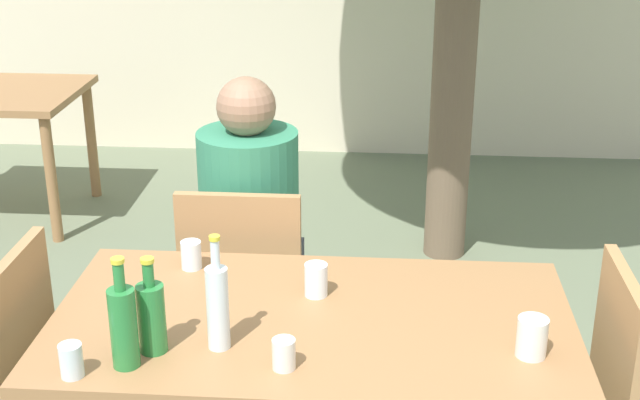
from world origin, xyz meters
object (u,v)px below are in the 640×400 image
Objects in this scene: person_seated_2 at (254,245)px; drinking_glass_2 at (71,360)px; green_bottle_2 at (152,316)px; dining_table_front at (312,342)px; water_bottle_0 at (218,305)px; drinking_glass_1 at (317,280)px; green_bottle_1 at (123,325)px; drinking_glass_3 at (532,337)px; drinking_glass_0 at (284,354)px; drinking_glass_4 at (191,255)px; patio_chair_2 at (245,282)px.

person_seated_2 is 1.29m from drinking_glass_2.
dining_table_front is at bearing 27.18° from green_bottle_2.
drinking_glass_1 is (0.24, 0.32, -0.08)m from water_bottle_0.
water_bottle_0 is 3.22× the size of drinking_glass_1.
green_bottle_1 is 2.81× the size of drinking_glass_3.
person_seated_2 is 1.20m from drinking_glass_0.
green_bottle_1 is at bearing -154.09° from water_bottle_0.
green_bottle_1 is 3.38× the size of drinking_glass_4.
dining_table_front is 0.31m from drinking_glass_0.
person_seated_2 reaches higher than green_bottle_2.
drinking_glass_3 is (0.91, -0.81, 0.29)m from patio_chair_2.
drinking_glass_3 is (1.20, 0.19, 0.01)m from drinking_glass_2.
drinking_glass_2 is 0.82× the size of drinking_glass_3.
drinking_glass_0 is (0.25, -1.16, 0.22)m from person_seated_2.
drinking_glass_4 is at bearing 155.81° from drinking_glass_3.
water_bottle_0 reaches higher than green_bottle_2.
patio_chair_2 is at bearing 138.15° from drinking_glass_3.
patio_chair_2 is 8.30× the size of drinking_glass_3.
drinking_glass_2 is (-0.29, -1.01, 0.28)m from patio_chair_2.
drinking_glass_1 is 0.93× the size of drinking_glass_3.
water_bottle_0 is 0.23m from drinking_glass_0.
person_seated_2 is at bearing 112.46° from drinking_glass_1.
water_bottle_0 is 2.99× the size of drinking_glass_3.
drinking_glass_1 reaches higher than drinking_glass_0.
person_seated_2 is 4.07× the size of green_bottle_1.
drinking_glass_2 is at bearing -142.11° from green_bottle_2.
drinking_glass_2 is (-0.29, -1.23, 0.23)m from person_seated_2.
drinking_glass_4 is at bearing 90.43° from green_bottle_2.
drinking_glass_3 is (0.60, -0.16, 0.14)m from dining_table_front.
drinking_glass_4 is at bearing 122.68° from drinking_glass_0.
patio_chair_2 reaches higher than drinking_glass_3.
dining_table_front is at bearing 109.08° from person_seated_2.
patio_chair_2 is at bearing 90.00° from person_seated_2.
green_bottle_1 is 1.08m from drinking_glass_3.
person_seated_2 is at bearing 84.28° from green_bottle_2.
water_bottle_0 is 0.41m from drinking_glass_1.
green_bottle_2 is (-0.11, -1.09, 0.29)m from person_seated_2.
person_seated_2 is at bearing 78.98° from drinking_glass_4.
patio_chair_2 reaches higher than drinking_glass_4.
drinking_glass_2 is at bearing 76.83° from person_seated_2.
water_bottle_0 is 0.18m from green_bottle_2.
drinking_glass_1 reaches higher than dining_table_front.
drinking_glass_2 is (-0.18, -0.14, -0.06)m from green_bottle_2.
drinking_glass_3 is (0.66, 0.11, 0.01)m from drinking_glass_0.
drinking_glass_2 is at bearing -105.07° from drinking_glass_4.
drinking_glass_1 is at bearing 42.64° from green_bottle_1.
drinking_glass_2 is (-0.35, -0.17, -0.08)m from water_bottle_0.
drinking_glass_3 reaches higher than dining_table_front.
green_bottle_2 is 0.37m from drinking_glass_0.
drinking_glass_0 is 0.91× the size of drinking_glass_4.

